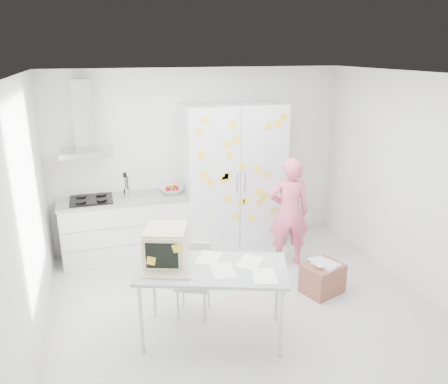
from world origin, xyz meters
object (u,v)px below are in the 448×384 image
object	(u,v)px
desk	(183,256)
cardboard_box	(322,278)
person	(289,212)
chair	(194,275)

from	to	relation	value
desk	cardboard_box	world-z (taller)	desk
person	chair	world-z (taller)	person
person	desk	world-z (taller)	person
desk	cardboard_box	size ratio (longest dim) A/B	2.95
person	cardboard_box	size ratio (longest dim) A/B	2.73
person	chair	distance (m)	1.78
chair	cardboard_box	distance (m)	1.67
cardboard_box	person	bearing A→B (deg)	96.13
person	cardboard_box	distance (m)	1.05
person	chair	bearing A→B (deg)	42.33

